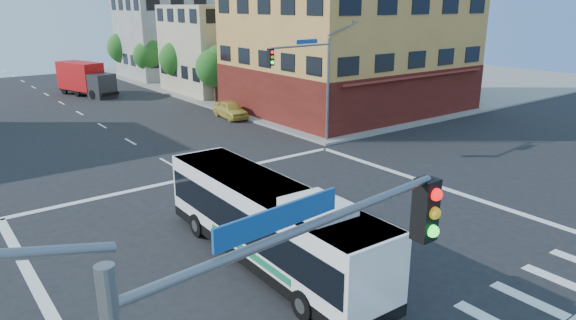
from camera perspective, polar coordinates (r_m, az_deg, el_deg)
ground at (r=21.13m, az=1.50°, el=-8.62°), size 120.00×120.00×0.00m
sidewalk_ne at (r=69.06m, az=6.25°, el=9.37°), size 50.00×50.00×0.15m
corner_building_ne at (r=46.26m, az=6.85°, el=12.87°), size 18.10×15.44×14.00m
building_east_near at (r=56.94m, az=-6.56°, el=12.24°), size 12.06×10.06×9.00m
building_east_far at (r=69.30m, az=-12.66°, el=13.20°), size 12.06×10.06×10.00m
signal_mast_ne at (r=33.28m, az=2.45°, el=9.82°), size 7.91×1.13×8.07m
street_tree_a at (r=49.29m, az=-8.02°, el=10.38°), size 3.60×3.60×5.53m
street_tree_b at (r=56.36m, az=-12.09°, el=11.16°), size 3.80×3.80×5.79m
street_tree_c at (r=63.69m, az=-15.22°, el=11.32°), size 3.40×3.40×5.29m
street_tree_d at (r=71.11m, az=-17.76°, el=11.99°), size 4.00×4.00×6.03m
transit_bus at (r=18.57m, az=-2.18°, el=-6.91°), size 2.69×11.20×3.30m
box_truck at (r=57.25m, az=-21.54°, el=8.30°), size 4.23×7.75×3.35m
parked_car at (r=43.01m, az=-6.41°, el=5.60°), size 2.01×4.28×1.42m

